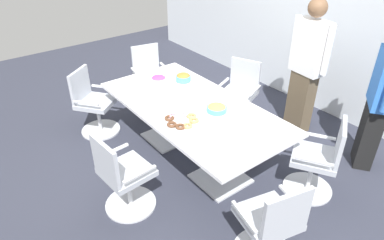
% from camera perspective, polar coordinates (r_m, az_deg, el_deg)
% --- Properties ---
extents(ground_plane, '(10.00, 10.00, 0.01)m').
position_cam_1_polar(ground_plane, '(4.46, 0.00, -6.09)').
color(ground_plane, '#2D303D').
extents(back_wall, '(8.00, 0.10, 2.80)m').
position_cam_1_polar(back_wall, '(5.50, 21.08, 15.72)').
color(back_wall, silver).
rests_on(back_wall, ground).
extents(conference_table, '(2.40, 1.20, 0.75)m').
position_cam_1_polar(conference_table, '(4.10, 0.00, 0.89)').
color(conference_table, silver).
rests_on(conference_table, ground).
extents(office_chair_0, '(0.70, 0.70, 0.91)m').
position_cam_1_polar(office_chair_0, '(5.03, 7.83, 3.93)').
color(office_chair_0, silver).
rests_on(office_chair_0, ground).
extents(office_chair_1, '(0.63, 0.63, 0.91)m').
position_cam_1_polar(office_chair_1, '(5.57, -6.97, 6.83)').
color(office_chair_1, silver).
rests_on(office_chair_1, ground).
extents(office_chair_2, '(0.76, 0.76, 0.91)m').
position_cam_1_polar(office_chair_2, '(4.94, -15.97, 2.34)').
color(office_chair_2, silver).
rests_on(office_chair_2, ground).
extents(office_chair_3, '(0.58, 0.58, 0.91)m').
position_cam_1_polar(office_chair_3, '(3.58, -11.37, -9.39)').
color(office_chair_3, silver).
rests_on(office_chair_3, ground).
extents(office_chair_4, '(0.65, 0.65, 0.91)m').
position_cam_1_polar(office_chair_4, '(3.15, 12.84, -16.78)').
color(office_chair_4, silver).
rests_on(office_chair_4, ground).
extents(office_chair_5, '(0.74, 0.74, 0.91)m').
position_cam_1_polar(office_chair_5, '(3.95, 20.20, -6.55)').
color(office_chair_5, silver).
rests_on(office_chair_5, ground).
extents(person_standing_0, '(0.61, 0.26, 1.83)m').
position_cam_1_polar(person_standing_0, '(4.81, 18.45, 8.47)').
color(person_standing_0, brown).
rests_on(person_standing_0, ground).
extents(person_standing_1, '(0.43, 0.55, 1.72)m').
position_cam_1_polar(person_standing_1, '(4.40, 28.66, 3.03)').
color(person_standing_1, black).
rests_on(person_standing_1, ground).
extents(snack_bowl_pretzels, '(0.20, 0.20, 0.11)m').
position_cam_1_polar(snack_bowl_pretzels, '(4.62, -1.45, 7.07)').
color(snack_bowl_pretzels, '#4C9EC6').
rests_on(snack_bowl_pretzels, conference_table).
extents(snack_bowl_candy_mix, '(0.20, 0.20, 0.09)m').
position_cam_1_polar(snack_bowl_candy_mix, '(4.60, -5.54, 6.74)').
color(snack_bowl_candy_mix, beige).
rests_on(snack_bowl_candy_mix, conference_table).
extents(snack_bowl_cookies, '(0.23, 0.23, 0.08)m').
position_cam_1_polar(snack_bowl_cookies, '(3.91, 4.10, 1.97)').
color(snack_bowl_cookies, '#4C9EC6').
rests_on(snack_bowl_cookies, conference_table).
extents(donut_platter, '(0.38, 0.38, 0.04)m').
position_cam_1_polar(donut_platter, '(3.71, -1.74, -0.08)').
color(donut_platter, white).
rests_on(donut_platter, conference_table).
extents(plate_stack, '(0.24, 0.24, 0.04)m').
position_cam_1_polar(plate_stack, '(3.39, 3.54, -3.68)').
color(plate_stack, white).
rests_on(plate_stack, conference_table).
extents(napkin_pile, '(0.19, 0.19, 0.08)m').
position_cam_1_polar(napkin_pile, '(4.26, 2.17, 4.65)').
color(napkin_pile, white).
rests_on(napkin_pile, conference_table).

